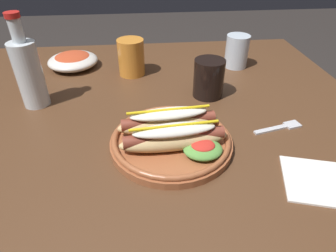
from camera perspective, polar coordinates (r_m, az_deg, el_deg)
The scene contains 9 objects.
dining_table at distance 0.81m, azimuth -4.78°, elevation -2.62°, with size 1.19×1.00×0.74m.
hot_dog_plate at distance 0.61m, azimuth 0.52°, elevation -2.00°, with size 0.26×0.26×0.08m.
fork at distance 0.73m, azimuth 20.95°, elevation -0.24°, with size 0.12×0.05×0.00m.
soda_cup at distance 0.80m, azimuth 7.68°, elevation 9.21°, with size 0.08×0.08×0.10m, color black.
water_cup at distance 1.00m, azimuth 13.07°, elevation 14.03°, with size 0.07×0.07×0.10m, color silver.
extra_cup at distance 0.93m, azimuth -7.44°, elevation 13.16°, with size 0.08×0.08×0.11m, color orange.
glass_bottle at distance 0.81m, azimuth -25.85°, elevation 9.54°, with size 0.07×0.07×0.23m.
side_bowl at distance 1.03m, azimuth -18.31°, elevation 12.11°, with size 0.16×0.16×0.05m.
napkin at distance 0.62m, azimuth 27.22°, elevation -9.66°, with size 0.13×0.12×0.00m, color white.
Camera 1 is at (0.00, -0.64, 1.14)m, focal length 31.19 mm.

